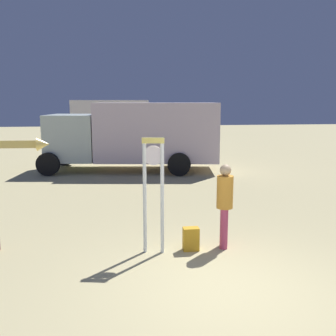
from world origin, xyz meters
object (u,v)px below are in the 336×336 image
object	(u,v)px
person_near_clock	(225,202)
backpack	(191,239)
arrow_sign	(12,170)
standing_clock	(153,185)
box_truck_far	(122,122)
box_truck_near	(137,133)

from	to	relation	value
person_near_clock	backpack	distance (m)	0.98
arrow_sign	person_near_clock	distance (m)	4.11
person_near_clock	backpack	xyz separation A→B (m)	(-0.68, -0.06, -0.71)
person_near_clock	standing_clock	bearing A→B (deg)	-177.34
backpack	standing_clock	bearing A→B (deg)	-179.76
standing_clock	person_near_clock	distance (m)	1.46
box_truck_far	box_truck_near	bearing A→B (deg)	-86.64
backpack	person_near_clock	bearing A→B (deg)	5.23
arrow_sign	box_truck_far	distance (m)	17.22
standing_clock	box_truck_near	distance (m)	8.96
arrow_sign	person_near_clock	size ratio (longest dim) A/B	1.42
arrow_sign	box_truck_near	bearing A→B (deg)	71.75
arrow_sign	box_truck_far	bearing A→B (deg)	82.29
standing_clock	box_truck_near	xyz separation A→B (m)	(0.18, 8.95, 0.22)
box_truck_far	arrow_sign	bearing A→B (deg)	-97.71
person_near_clock	box_truck_near	xyz separation A→B (m)	(-1.23, 8.89, 0.61)
arrow_sign	box_truck_far	world-z (taller)	box_truck_far
arrow_sign	person_near_clock	xyz separation A→B (m)	(4.04, -0.36, -0.67)
standing_clock	backpack	bearing A→B (deg)	0.24
box_truck_near	box_truck_far	bearing A→B (deg)	93.36
standing_clock	person_near_clock	xyz separation A→B (m)	(1.40, 0.07, -0.39)
arrow_sign	person_near_clock	bearing A→B (deg)	-5.15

